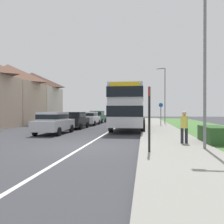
{
  "coord_description": "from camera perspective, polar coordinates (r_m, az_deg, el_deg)",
  "views": [
    {
      "loc": [
        2.79,
        -10.38,
        1.69
      ],
      "look_at": [
        0.6,
        5.71,
        1.6
      ],
      "focal_mm": 37.47,
      "sensor_mm": 36.0,
      "label": 1
    }
  ],
  "objects": [
    {
      "name": "parked_car_silver",
      "position": [
        17.43,
        -13.97,
        -2.35
      ],
      "size": [
        1.88,
        4.41,
        1.59
      ],
      "color": "#B7B7BC",
      "rests_on": "ground_plane"
    },
    {
      "name": "street_lamp_near",
      "position": [
        10.67,
        21.16,
        13.81
      ],
      "size": [
        1.14,
        0.2,
        7.27
      ],
      "color": "slate",
      "rests_on": "ground_plane"
    },
    {
      "name": "parked_car_white",
      "position": [
        27.38,
        -5.58,
        -1.4
      ],
      "size": [
        1.99,
        4.39,
        1.58
      ],
      "color": "silver",
      "rests_on": "ground_plane"
    },
    {
      "name": "house_terrace_far_side",
      "position": [
        31.44,
        -24.1,
        3.95
      ],
      "size": [
        7.37,
        18.64,
        7.4
      ],
      "color": "#C1A88E",
      "rests_on": "ground_plane"
    },
    {
      "name": "street_lamp_mid",
      "position": [
        29.83,
        12.59,
        4.82
      ],
      "size": [
        1.14,
        0.2,
        7.0
      ],
      "color": "slate",
      "rests_on": "ground_plane"
    },
    {
      "name": "parked_car_black",
      "position": [
        22.34,
        -9.09,
        -1.8
      ],
      "size": [
        2.0,
        4.07,
        1.57
      ],
      "color": "black",
      "rests_on": "ground_plane"
    },
    {
      "name": "double_decker_bus",
      "position": [
        20.82,
        4.19,
        1.55
      ],
      "size": [
        2.8,
        9.9,
        3.7
      ],
      "color": "#BCBCC1",
      "rests_on": "ground_plane"
    },
    {
      "name": "lane_marking_centre",
      "position": [
        18.67,
        -0.88,
        -4.87
      ],
      "size": [
        0.14,
        60.0,
        0.01
      ],
      "primitive_type": "cube",
      "color": "silver",
      "rests_on": "ground_plane"
    },
    {
      "name": "roadside_hedge",
      "position": [
        12.81,
        23.72,
        -5.26
      ],
      "size": [
        1.1,
        2.46,
        0.9
      ],
      "primitive_type": "cube",
      "color": "#2D5128",
      "rests_on": "ground_plane"
    },
    {
      "name": "pavement_near_side",
      "position": [
        16.52,
        12.67,
        -5.35
      ],
      "size": [
        3.2,
        68.0,
        0.12
      ],
      "primitive_type": "cube",
      "color": "gray",
      "rests_on": "ground_plane"
    },
    {
      "name": "cycle_route_sign",
      "position": [
        25.49,
        11.83,
        -0.29
      ],
      "size": [
        0.44,
        0.08,
        2.52
      ],
      "color": "slate",
      "rests_on": "ground_plane"
    },
    {
      "name": "ground_plane",
      "position": [
        10.88,
        -7.29,
        -8.61
      ],
      "size": [
        120.0,
        120.0,
        0.0
      ],
      "primitive_type": "plane",
      "color": "#38383D"
    },
    {
      "name": "bus_stop_sign",
      "position": [
        8.96,
        9.09,
        -0.63
      ],
      "size": [
        0.09,
        0.52,
        2.6
      ],
      "color": "black",
      "rests_on": "ground_plane"
    },
    {
      "name": "parked_car_dark_green",
      "position": [
        32.64,
        -3.56,
        -1.05
      ],
      "size": [
        1.9,
        4.53,
        1.67
      ],
      "color": "#19472D",
      "rests_on": "ground_plane"
    },
    {
      "name": "pedestrian_at_stop",
      "position": [
        11.77,
        17.21,
        -3.17
      ],
      "size": [
        0.34,
        0.34,
        1.67
      ],
      "color": "#23232D",
      "rests_on": "ground_plane"
    }
  ]
}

